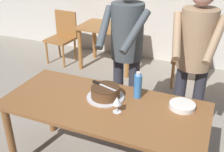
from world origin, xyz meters
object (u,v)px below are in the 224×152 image
Objects in this scene: plate_stack at (182,106)px; person_cutting_cake at (127,46)px; main_dining_table at (104,115)px; background_table at (109,35)px; background_chair_1 at (63,35)px; cake_on_platter at (105,93)px; wine_glass_near at (117,101)px; background_chair_2 at (193,55)px; cake_knife at (99,84)px; water_bottle at (138,86)px; person_standing_beside at (195,55)px.

person_cutting_cake is (-0.65, 0.40, 0.31)m from plate_stack.
plate_stack is at bearing 18.30° from main_dining_table.
background_table is 1.11× the size of background_chair_1.
plate_stack reaches higher than background_table.
cake_on_platter is 0.25m from wine_glass_near.
person_cutting_cake is at bearing 148.75° from plate_stack.
background_table is at bearing 4.51° from background_chair_1.
background_chair_1 and background_chair_2 have the same top height.
background_table is at bearing 112.15° from main_dining_table.
main_dining_table is 1.98× the size of background_chair_2.
background_chair_1 is at bearing 138.65° from person_cutting_cake.
person_cutting_cake is at bearing 104.19° from wine_glass_near.
cake_knife is 0.34m from water_bottle.
wine_glass_near is (0.18, -0.17, 0.05)m from cake_on_platter.
cake_knife is 0.15× the size of person_standing_beside.
person_standing_beside is 2.30m from background_table.
background_chair_1 is at bearing 129.81° from cake_knife.
wine_glass_near is (0.15, -0.06, 0.21)m from main_dining_table.
person_cutting_cake is at bearing 80.70° from cake_knife.
background_chair_2 is at bearing 95.76° from person_standing_beside.
water_bottle reaches higher than background_table.
water_bottle reaches higher than main_dining_table.
main_dining_table is 6.77× the size of cake_knife.
plate_stack is 0.13× the size of person_cutting_cake.
plate_stack is (0.64, 0.21, 0.13)m from main_dining_table.
cake_knife is at bearing -99.30° from person_cutting_cake.
background_chair_2 is (2.30, -0.08, 0.00)m from background_chair_1.
wine_glass_near reaches higher than cake_knife.
background_chair_2 is (1.41, -0.15, -0.09)m from background_table.
cake_on_platter is 1.29× the size of cake_knife.
plate_stack is at bearing -3.12° from water_bottle.
cake_on_platter is at bearing -104.65° from background_chair_2.
background_table is (-0.90, 1.64, -0.50)m from person_cutting_cake.
background_chair_2 is (0.49, 2.10, -0.15)m from main_dining_table.
plate_stack is 0.53m from person_standing_beside.
water_bottle is 0.25× the size of background_table.
background_chair_2 is (-0.15, 1.46, -0.58)m from person_standing_beside.
cake_knife is 0.31m from wine_glass_near.
wine_glass_near is at bearing -98.97° from background_chair_2.
person_cutting_cake is (-0.25, 0.38, 0.21)m from water_bottle.
main_dining_table is at bearing -134.93° from water_bottle.
background_chair_1 is 1.00× the size of background_chair_2.
wine_glass_near reaches higher than plate_stack.
wine_glass_near is 0.08× the size of person_standing_beside.
background_chair_2 is at bearing 94.33° from plate_stack.
plate_stack is 3.15m from background_chair_1.
main_dining_table is 1.78× the size of background_table.
plate_stack is 2.57m from background_table.
background_chair_1 is 2.30m from background_chair_2.
cake_on_platter is 0.90m from person_standing_beside.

